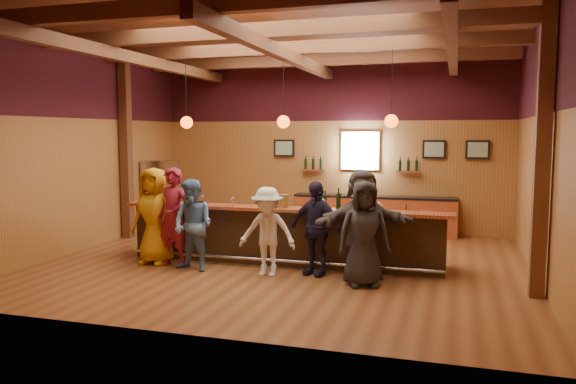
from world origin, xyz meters
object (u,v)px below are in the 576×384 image
Objects in this scene: customer_orange at (154,216)px; customer_white at (267,232)px; bar_counter at (287,235)px; customer_redvest at (173,217)px; bottle_a at (325,201)px; customer_denim at (193,225)px; customer_navy at (315,228)px; customer_dark at (364,234)px; bartender at (360,220)px; back_bar_cabinet at (374,215)px; stainless_fridge at (160,196)px; ice_bucket at (283,201)px; customer_brown at (362,225)px.

customer_orange reaches higher than customer_white.
customer_redvest is at bearing -154.55° from bar_counter.
customer_denim is at bearing -156.26° from bottle_a.
customer_navy is (2.71, 0.12, -0.10)m from customer_redvest.
customer_dark reaches higher than bartender.
bartender is (2.69, 2.15, -0.10)m from customer_denim.
back_bar_cabinet is 4.41m from customer_navy.
customer_redvest is (2.18, -3.37, 0.03)m from stainless_fridge.
customer_navy reaches higher than bottle_a.
customer_redvest is 2.08m from ice_bucket.
customer_orange is at bearing -166.75° from ice_bucket.
bartender is (-0.44, 2.29, -0.13)m from customer_dark.
customer_redvest is 2.85m from bottle_a.
customer_orange is (-3.56, -4.42, 0.45)m from back_bar_cabinet.
bottle_a is at bearing 8.75° from ice_bucket.
customer_brown is at bearing -84.55° from back_bar_cabinet.
bartender is (3.65, 1.86, -0.19)m from customer_orange.
ice_bucket is at bearing 130.18° from customer_dark.
bar_counter is at bearing 124.87° from customer_brown.
customer_denim is at bearing -118.92° from back_bar_cabinet.
customer_white is 0.94m from ice_bucket.
customer_orange is at bearing -160.43° from customer_navy.
stainless_fridge is at bearing 139.82° from customer_denim.
customer_brown is (3.03, 0.29, 0.11)m from customer_denim.
back_bar_cabinet is 2.56× the size of customer_white.
customer_dark is (0.10, -0.43, -0.08)m from customer_brown.
back_bar_cabinet is at bearing 74.05° from customer_denim.
customer_white reaches higher than bar_counter.
customer_dark is (0.52, -4.85, 0.39)m from back_bar_cabinet.
customer_brown reaches higher than bottle_a.
customer_dark is at bearing 76.35° from bartender.
bar_counter is 3.76m from back_bar_cabinet.
bartender is 1.37m from bottle_a.
customer_orange reaches higher than bottle_a.
bottle_a is (3.18, 0.68, 0.31)m from customer_orange.
customer_white is (1.92, -0.19, -0.15)m from customer_redvest.
customer_orange reaches higher than bar_counter.
customer_brown is at bearing 15.40° from customer_navy.
bartender is at bearing 46.15° from ice_bucket.
customer_orange is at bearing 171.98° from customer_white.
customer_brown reaches higher than customer_redvest.
customer_redvest is 5.70× the size of bottle_a.
customer_navy is 5.11× the size of bottle_a.
customer_brown is (3.54, 0.07, 0.02)m from customer_redvest.
ice_bucket is (0.02, -0.29, 0.71)m from bar_counter.
customer_white is at bearing -104.35° from back_bar_cabinet.
customer_orange is 2.38m from customer_white.
stainless_fridge is (-5.30, -1.12, 0.42)m from back_bar_cabinet.
customer_white is 1.32m from bottle_a.
customer_dark is 7.24× the size of ice_bucket.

